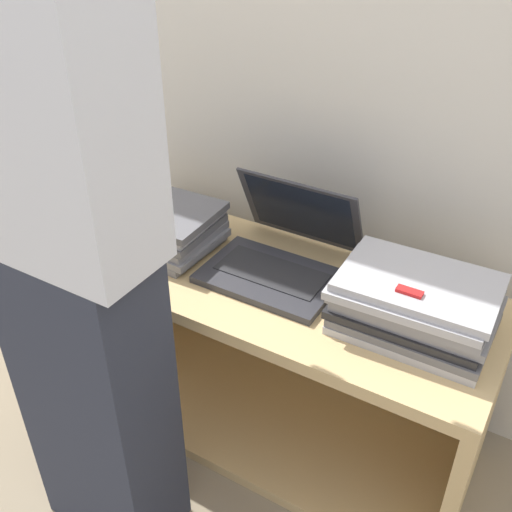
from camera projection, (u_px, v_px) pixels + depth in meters
The scene contains 8 objects.
ground_plane at pixel (226, 477), 1.77m from camera, with size 12.00×12.00×0.00m, color gray.
wall_back at pixel (341, 11), 1.54m from camera, with size 8.00×0.05×2.40m.
cart at pixel (278, 346), 1.83m from camera, with size 1.25×0.49×0.57m.
laptop_open at pixel (281, 254), 1.65m from camera, with size 0.36×0.35×0.24m.
laptop_stack_left at pixel (155, 223), 1.77m from camera, with size 0.39×0.26×0.12m.
laptop_stack_right at pixel (415, 304), 1.42m from camera, with size 0.38×0.26×0.15m.
person at pixel (66, 230), 1.18m from camera, with size 0.40×0.54×1.79m.
inventory_tag at pixel (410, 291), 1.34m from camera, with size 0.06×0.02×0.01m.
Camera 1 is at (0.64, -0.91, 1.52)m, focal length 42.00 mm.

